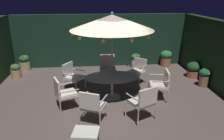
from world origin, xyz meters
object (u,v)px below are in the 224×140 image
(patio_umbrella, at_px, (112,22))
(patio_chair_northeast, at_px, (108,66))
(patio_dining_table, at_px, (112,80))
(potted_plant_front_corner, at_px, (136,60))
(ottoman_footrest, at_px, (86,133))
(potted_plant_back_right, at_px, (16,71))
(potted_plant_right_near, at_px, (25,63))
(patio_chair_south, at_px, (92,104))
(patio_chair_east, at_px, (72,74))
(patio_chair_southeast, at_px, (63,92))
(potted_plant_back_center, at_px, (194,69))
(potted_plant_left_far, at_px, (204,77))
(patio_chair_southwest, at_px, (144,101))
(patio_chair_west, at_px, (162,83))
(potted_plant_right_far, at_px, (166,58))
(patio_chair_north, at_px, (138,69))

(patio_umbrella, bearing_deg, patio_chair_northeast, 90.48)
(patio_dining_table, xyz_separation_m, potted_plant_front_corner, (1.36, 2.95, -0.26))
(ottoman_footrest, height_order, potted_plant_back_right, potted_plant_back_right)
(ottoman_footrest, height_order, potted_plant_right_near, potted_plant_right_near)
(patio_chair_south, distance_m, potted_plant_right_near, 5.31)
(patio_chair_east, relative_size, patio_chair_southeast, 1.00)
(potted_plant_back_right, bearing_deg, patio_dining_table, -29.99)
(patio_dining_table, xyz_separation_m, patio_chair_east, (-1.34, 0.83, -0.07))
(potted_plant_back_center, relative_size, potted_plant_front_corner, 0.96)
(patio_chair_south, height_order, potted_plant_left_far, patio_chair_south)
(patio_chair_east, height_order, patio_chair_southwest, patio_chair_southwest)
(patio_chair_southwest, bearing_deg, patio_chair_northeast, 103.38)
(patio_chair_west, height_order, potted_plant_right_far, patio_chair_west)
(patio_chair_west, height_order, potted_plant_left_far, patio_chair_west)
(patio_chair_south, distance_m, patio_chair_west, 2.51)
(patio_chair_west, xyz_separation_m, potted_plant_right_far, (1.27, 3.32, -0.18))
(patio_chair_northeast, distance_m, potted_plant_back_center, 3.49)
(potted_plant_back_center, bearing_deg, potted_plant_left_far, -93.11)
(patio_chair_west, relative_size, potted_plant_right_far, 1.31)
(ottoman_footrest, height_order, potted_plant_front_corner, potted_plant_front_corner)
(patio_umbrella, relative_size, potted_plant_right_far, 3.74)
(patio_chair_west, xyz_separation_m, potted_plant_back_center, (1.91, 1.77, -0.24))
(patio_umbrella, height_order, patio_chair_southwest, patio_umbrella)
(patio_chair_southwest, bearing_deg, potted_plant_right_far, 64.61)
(patio_chair_southeast, xyz_separation_m, potted_plant_back_center, (4.94, 2.11, -0.22))
(patio_chair_east, xyz_separation_m, potted_plant_back_center, (4.81, 0.70, -0.21))
(patio_dining_table, distance_m, potted_plant_back_center, 3.80)
(patio_chair_south, height_order, potted_plant_back_center, patio_chair_south)
(patio_umbrella, xyz_separation_m, patio_chair_northeast, (-0.01, 1.58, -1.85))
(patio_chair_southeast, height_order, potted_plant_right_far, patio_chair_southeast)
(patio_umbrella, bearing_deg, patio_chair_southwest, -63.70)
(patio_chair_north, distance_m, ottoman_footrest, 3.95)
(patio_chair_southeast, distance_m, potted_plant_back_center, 5.37)
(potted_plant_back_right, relative_size, potted_plant_right_near, 0.84)
(patio_chair_north, xyz_separation_m, potted_plant_right_far, (1.75, 1.94, -0.17))
(patio_chair_south, distance_m, potted_plant_right_far, 5.70)
(patio_umbrella, relative_size, potted_plant_left_far, 4.14)
(potted_plant_right_near, relative_size, potted_plant_front_corner, 1.06)
(ottoman_footrest, distance_m, potted_plant_right_near, 6.01)
(patio_umbrella, distance_m, patio_chair_southwest, 2.43)
(patio_umbrella, bearing_deg, ottoman_footrest, -108.98)
(patio_chair_northeast, bearing_deg, patio_chair_south, -101.93)
(patio_chair_southeast, xyz_separation_m, patio_chair_southwest, (2.17, -0.83, 0.03))
(potted_plant_left_far, bearing_deg, patio_chair_west, -155.55)
(patio_dining_table, xyz_separation_m, potted_plant_back_center, (3.47, 1.53, -0.28))
(patio_chair_west, distance_m, potted_plant_front_corner, 3.21)
(potted_plant_back_right, distance_m, potted_plant_right_near, 0.90)
(potted_plant_front_corner, bearing_deg, potted_plant_right_near, 179.36)
(patio_chair_east, xyz_separation_m, potted_plant_front_corner, (2.70, 2.12, -0.19))
(ottoman_footrest, bearing_deg, potted_plant_front_corner, 67.70)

